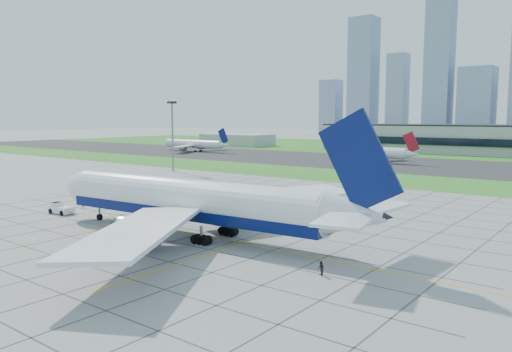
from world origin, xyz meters
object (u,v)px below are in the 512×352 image
Objects in this scene: airliner at (191,202)px; pushback_tug at (61,209)px; distant_jet_0 at (194,144)px; light_mast at (172,127)px; distant_jet_1 at (372,152)px; crew_far at (321,269)px; crew_near at (83,204)px.

airliner is 35.65m from pushback_tug.
light_mast is at bearing -49.57° from distant_jet_0.
pushback_tug is 148.84m from distant_jet_1.
airliner is 29.11m from crew_far.
light_mast is at bearing -172.39° from crew_far.
crew_far is at bearing -86.23° from crew_near.
crew_near is at bearing -91.16° from distant_jet_1.
airliner reaches higher than pushback_tug.
airliner is 209.49m from distant_jet_0.
crew_near is 0.04× the size of distant_jet_0.
light_mast is 3.13× the size of pushback_tug.
crew_far is 163.87m from distant_jet_1.
light_mast is 107.44m from distant_jet_0.
crew_far is 233.69m from distant_jet_0.
crew_near is 0.04× the size of distant_jet_1.
crew_near is 142.31m from distant_jet_1.
distant_jet_1 is (43.30, 77.93, -11.70)m from light_mast.
light_mast reaches higher than airliner.
light_mast is 83.91m from pushback_tug.
airliner is 1.43× the size of distant_jet_0.
light_mast reaches higher than distant_jet_0.
crew_near is (40.43, -64.31, -15.29)m from light_mast.
pushback_tug is (42.29, -70.87, -15.18)m from light_mast.
distant_jet_0 is (-146.78, 149.46, -1.27)m from airliner.
light_mast reaches higher than pushback_tug.
crew_far is (28.19, -5.40, -4.82)m from airliner.
light_mast reaches higher than distant_jet_1.
light_mast is 0.38× the size of airliner.
crew_far is at bearing -15.27° from airliner.
distant_jet_1 is (2.87, 142.24, 3.60)m from crew_near.
distant_jet_1 is at bearing 60.94° from light_mast.
distant_jet_0 is 112.62m from distant_jet_1.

